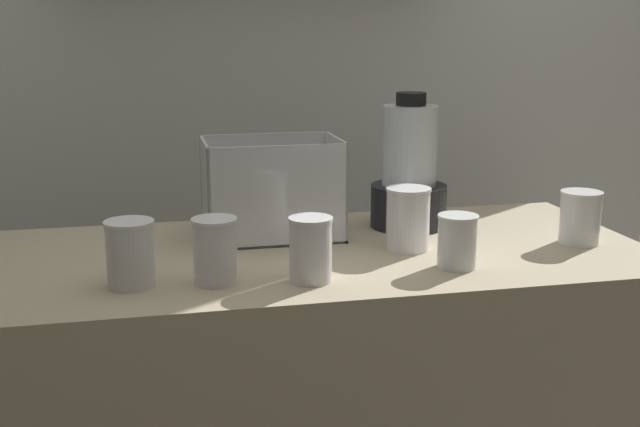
{
  "coord_description": "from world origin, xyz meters",
  "views": [
    {
      "loc": [
        -0.35,
        -1.57,
        1.36
      ],
      "look_at": [
        0.0,
        0.0,
        0.98
      ],
      "focal_mm": 44.25,
      "sensor_mm": 36.0,
      "label": 1
    }
  ],
  "objects_px": {
    "juice_cup_pomegranate_middle": "(311,254)",
    "juice_cup_orange_far_right": "(457,243)",
    "blender_pitcher": "(409,175)",
    "juice_cup_beet_right": "(408,223)",
    "carrot_display_bin": "(270,207)",
    "juice_cup_orange_rightmost": "(580,221)",
    "juice_cup_pomegranate_left": "(215,255)",
    "juice_cup_pomegranate_far_left": "(131,257)"
  },
  "relations": [
    {
      "from": "juice_cup_pomegranate_far_left",
      "to": "juice_cup_orange_far_right",
      "type": "height_order",
      "value": "juice_cup_pomegranate_far_left"
    },
    {
      "from": "blender_pitcher",
      "to": "juice_cup_orange_rightmost",
      "type": "relative_size",
      "value": 2.72
    },
    {
      "from": "juice_cup_pomegranate_far_left",
      "to": "juice_cup_orange_rightmost",
      "type": "relative_size",
      "value": 1.06
    },
    {
      "from": "blender_pitcher",
      "to": "juice_cup_beet_right",
      "type": "bearing_deg",
      "value": -109.2
    },
    {
      "from": "blender_pitcher",
      "to": "juice_cup_pomegranate_far_left",
      "type": "height_order",
      "value": "blender_pitcher"
    },
    {
      "from": "juice_cup_beet_right",
      "to": "juice_cup_orange_rightmost",
      "type": "xyz_separation_m",
      "value": [
        0.38,
        -0.04,
        -0.01
      ]
    },
    {
      "from": "juice_cup_beet_right",
      "to": "juice_cup_orange_rightmost",
      "type": "distance_m",
      "value": 0.38
    },
    {
      "from": "blender_pitcher",
      "to": "juice_cup_orange_far_right",
      "type": "distance_m",
      "value": 0.34
    },
    {
      "from": "carrot_display_bin",
      "to": "juice_cup_pomegranate_left",
      "type": "distance_m",
      "value": 0.35
    },
    {
      "from": "juice_cup_pomegranate_left",
      "to": "juice_cup_beet_right",
      "type": "bearing_deg",
      "value": 18.34
    },
    {
      "from": "juice_cup_orange_rightmost",
      "to": "juice_cup_beet_right",
      "type": "bearing_deg",
      "value": 174.37
    },
    {
      "from": "blender_pitcher",
      "to": "juice_cup_pomegranate_left",
      "type": "xyz_separation_m",
      "value": [
        -0.48,
        -0.33,
        -0.07
      ]
    },
    {
      "from": "juice_cup_pomegranate_middle",
      "to": "juice_cup_orange_rightmost",
      "type": "relative_size",
      "value": 1.05
    },
    {
      "from": "juice_cup_orange_rightmost",
      "to": "juice_cup_pomegranate_far_left",
      "type": "bearing_deg",
      "value": -174.83
    },
    {
      "from": "juice_cup_pomegranate_far_left",
      "to": "blender_pitcher",
      "type": "bearing_deg",
      "value": 26.1
    },
    {
      "from": "juice_cup_pomegranate_far_left",
      "to": "juice_cup_beet_right",
      "type": "distance_m",
      "value": 0.58
    },
    {
      "from": "juice_cup_pomegranate_left",
      "to": "juice_cup_orange_far_right",
      "type": "xyz_separation_m",
      "value": [
        0.47,
        -0.01,
        -0.0
      ]
    },
    {
      "from": "carrot_display_bin",
      "to": "juice_cup_pomegranate_far_left",
      "type": "bearing_deg",
      "value": -135.8
    },
    {
      "from": "juice_cup_pomegranate_far_left",
      "to": "juice_cup_orange_rightmost",
      "type": "xyz_separation_m",
      "value": [
        0.95,
        0.09,
        -0.0
      ]
    },
    {
      "from": "juice_cup_pomegranate_far_left",
      "to": "juice_cup_beet_right",
      "type": "xyz_separation_m",
      "value": [
        0.57,
        0.12,
        0.0
      ]
    },
    {
      "from": "juice_cup_orange_far_right",
      "to": "juice_cup_orange_rightmost",
      "type": "bearing_deg",
      "value": 18.17
    },
    {
      "from": "juice_cup_beet_right",
      "to": "juice_cup_pomegranate_far_left",
      "type": "bearing_deg",
      "value": -167.77
    },
    {
      "from": "blender_pitcher",
      "to": "juice_cup_pomegranate_far_left",
      "type": "bearing_deg",
      "value": -153.9
    },
    {
      "from": "juice_cup_pomegranate_left",
      "to": "juice_cup_orange_rightmost",
      "type": "xyz_separation_m",
      "value": [
        0.8,
        0.1,
        -0.0
      ]
    },
    {
      "from": "juice_cup_pomegranate_far_left",
      "to": "juice_cup_pomegranate_left",
      "type": "distance_m",
      "value": 0.15
    },
    {
      "from": "blender_pitcher",
      "to": "juice_cup_orange_rightmost",
      "type": "height_order",
      "value": "blender_pitcher"
    },
    {
      "from": "juice_cup_orange_far_right",
      "to": "juice_cup_pomegranate_middle",
      "type": "bearing_deg",
      "value": -176.2
    },
    {
      "from": "carrot_display_bin",
      "to": "blender_pitcher",
      "type": "xyz_separation_m",
      "value": [
        0.33,
        0.02,
        0.06
      ]
    },
    {
      "from": "blender_pitcher",
      "to": "juice_cup_beet_right",
      "type": "distance_m",
      "value": 0.21
    },
    {
      "from": "juice_cup_pomegranate_middle",
      "to": "juice_cup_orange_far_right",
      "type": "height_order",
      "value": "juice_cup_pomegranate_middle"
    },
    {
      "from": "juice_cup_orange_rightmost",
      "to": "blender_pitcher",
      "type": "bearing_deg",
      "value": 144.48
    },
    {
      "from": "juice_cup_beet_right",
      "to": "juice_cup_orange_far_right",
      "type": "relative_size",
      "value": 1.25
    },
    {
      "from": "juice_cup_pomegranate_left",
      "to": "juice_cup_pomegranate_middle",
      "type": "bearing_deg",
      "value": -8.56
    },
    {
      "from": "blender_pitcher",
      "to": "juice_cup_orange_rightmost",
      "type": "xyz_separation_m",
      "value": [
        0.32,
        -0.23,
        -0.07
      ]
    },
    {
      "from": "juice_cup_pomegranate_middle",
      "to": "juice_cup_orange_far_right",
      "type": "bearing_deg",
      "value": 3.8
    },
    {
      "from": "juice_cup_orange_far_right",
      "to": "juice_cup_orange_rightmost",
      "type": "distance_m",
      "value": 0.35
    },
    {
      "from": "carrot_display_bin",
      "to": "juice_cup_beet_right",
      "type": "distance_m",
      "value": 0.32
    },
    {
      "from": "carrot_display_bin",
      "to": "juice_cup_orange_rightmost",
      "type": "xyz_separation_m",
      "value": [
        0.65,
        -0.21,
        -0.02
      ]
    },
    {
      "from": "juice_cup_pomegranate_left",
      "to": "juice_cup_orange_rightmost",
      "type": "distance_m",
      "value": 0.81
    },
    {
      "from": "blender_pitcher",
      "to": "juice_cup_pomegranate_far_left",
      "type": "relative_size",
      "value": 2.56
    },
    {
      "from": "blender_pitcher",
      "to": "juice_cup_pomegranate_middle",
      "type": "bearing_deg",
      "value": -131.34
    },
    {
      "from": "carrot_display_bin",
      "to": "blender_pitcher",
      "type": "relative_size",
      "value": 0.95
    }
  ]
}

